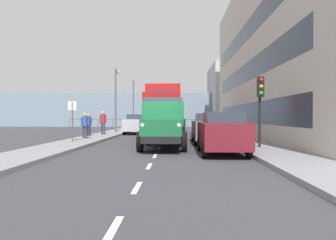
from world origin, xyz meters
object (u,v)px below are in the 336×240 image
(pedestrian_couple_a, at_px, (85,124))
(pedestrian_strolling, at_px, (103,121))
(truck_vintage_green, at_px, (163,124))
(car_grey_kerbside_1, at_px, (209,128))
(street_sign, at_px, (72,114))
(lorry_cargo_red, at_px, (164,110))
(pedestrian_with_bag, at_px, (88,123))
(car_silver_oppositeside_0, at_px, (137,124))
(lamp_post_far, at_px, (134,99))
(lamp_post_promenade, at_px, (116,94))
(car_maroon_kerbside_near, at_px, (222,133))
(traffic_light_near, at_px, (260,96))

(pedestrian_couple_a, xyz_separation_m, pedestrian_strolling, (-0.12, -4.21, 0.12))
(truck_vintage_green, distance_m, car_grey_kerbside_1, 3.86)
(truck_vintage_green, bearing_deg, car_grey_kerbside_1, -130.56)
(street_sign, bearing_deg, lorry_cargo_red, -127.03)
(pedestrian_couple_a, relative_size, pedestrian_with_bag, 1.01)
(car_silver_oppositeside_0, height_order, lamp_post_far, lamp_post_far)
(street_sign, bearing_deg, lamp_post_promenade, -91.74)
(car_maroon_kerbside_near, xyz_separation_m, lamp_post_far, (7.46, -25.82, 2.85))
(truck_vintage_green, xyz_separation_m, car_grey_kerbside_1, (-2.50, -2.93, -0.28))
(traffic_light_near, xyz_separation_m, lamp_post_promenade, (9.33, -13.19, 1.12))
(pedestrian_with_bag, bearing_deg, street_sign, 96.70)
(truck_vintage_green, distance_m, pedestrian_strolling, 10.18)
(lamp_post_far, distance_m, street_sign, 21.73)
(truck_vintage_green, bearing_deg, pedestrian_couple_a, -41.17)
(lamp_post_promenade, distance_m, street_sign, 10.55)
(pedestrian_couple_a, distance_m, pedestrian_strolling, 4.21)
(lorry_cargo_red, xyz_separation_m, pedestrian_strolling, (4.75, -0.20, -0.86))
(car_silver_oppositeside_0, relative_size, pedestrian_couple_a, 2.79)
(truck_vintage_green, height_order, car_maroon_kerbside_near, truck_vintage_green)
(car_grey_kerbside_1, height_order, street_sign, street_sign)
(car_silver_oppositeside_0, bearing_deg, pedestrian_with_bag, 60.38)
(pedestrian_with_bag, height_order, traffic_light_near, traffic_light_near)
(pedestrian_couple_a, xyz_separation_m, lamp_post_far, (-0.29, -19.25, 2.65))
(lamp_post_promenade, bearing_deg, street_sign, 88.26)
(car_silver_oppositeside_0, bearing_deg, lamp_post_promenade, -12.32)
(car_maroon_kerbside_near, height_order, pedestrian_couple_a, pedestrian_couple_a)
(pedestrian_strolling, distance_m, traffic_light_near, 13.48)
(lorry_cargo_red, relative_size, street_sign, 3.65)
(car_grey_kerbside_1, xyz_separation_m, pedestrian_with_bag, (8.29, -4.19, 0.19))
(traffic_light_near, bearing_deg, pedestrian_with_bag, -37.13)
(pedestrian_couple_a, bearing_deg, traffic_light_near, 151.73)
(pedestrian_couple_a, distance_m, traffic_light_near, 11.08)
(pedestrian_with_bag, xyz_separation_m, traffic_light_near, (-10.22, 7.74, 1.39))
(car_grey_kerbside_1, distance_m, pedestrian_strolling, 9.63)
(car_grey_kerbside_1, bearing_deg, lamp_post_far, -70.37)
(truck_vintage_green, bearing_deg, lamp_post_far, -78.26)
(car_silver_oppositeside_0, xyz_separation_m, pedestrian_strolling, (2.20, 3.34, 0.32))
(truck_vintage_green, height_order, pedestrian_with_bag, truck_vintage_green)
(traffic_light_near, bearing_deg, street_sign, -16.29)
(car_silver_oppositeside_0, distance_m, pedestrian_couple_a, 7.90)
(car_maroon_kerbside_near, xyz_separation_m, pedestrian_strolling, (7.63, -10.79, 0.32))
(lamp_post_promenade, bearing_deg, car_grey_kerbside_1, 127.48)
(lorry_cargo_red, distance_m, pedestrian_with_bag, 5.69)
(lorry_cargo_red, xyz_separation_m, lamp_post_far, (4.58, -15.23, 1.67))
(lamp_post_promenade, height_order, lamp_post_far, lamp_post_far)
(lamp_post_far, bearing_deg, street_sign, 89.33)
(traffic_light_near, bearing_deg, car_silver_oppositeside_0, -60.01)
(traffic_light_near, height_order, street_sign, traffic_light_near)
(car_grey_kerbside_1, distance_m, street_sign, 7.78)
(pedestrian_with_bag, relative_size, pedestrian_strolling, 0.89)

